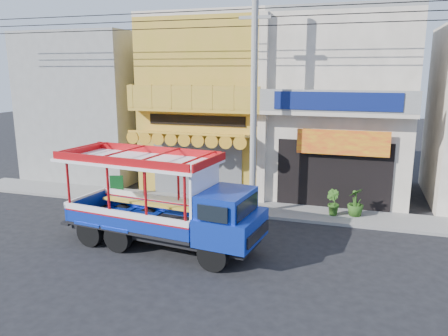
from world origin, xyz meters
The scene contains 11 objects.
ground centered at (0.00, 0.00, 0.00)m, with size 90.00×90.00×0.00m, color black.
sidewalk centered at (0.00, 4.00, 0.06)m, with size 30.00×2.00×0.12m, color slate.
shophouse_left centered at (-4.00, 7.96, 4.11)m, with size 6.00×7.50×8.24m.
shophouse_right centered at (2.00, 7.96, 4.11)m, with size 6.00×6.75×8.24m.
party_pilaster centered at (-1.00, 4.85, 4.00)m, with size 0.35×0.30×8.00m, color #B1A691.
filler_building_left centered at (-11.00, 8.00, 3.80)m, with size 6.00×6.00×7.60m, color gray.
utility_pole centered at (-0.85, 3.30, 5.03)m, with size 28.00×0.26×9.00m.
songthaew_truck centered at (-2.56, -0.83, 1.52)m, with size 6.95×2.96×3.15m.
green_sign centered at (-7.49, 3.85, 0.51)m, with size 0.60×0.41×0.92m.
potted_plant_b centered at (2.09, 3.95, 0.62)m, with size 0.55×0.44×1.00m, color #285117.
potted_plant_c centered at (2.95, 4.10, 0.67)m, with size 0.62×0.62×1.11m, color #285117.
Camera 1 is at (2.93, -13.04, 5.69)m, focal length 35.00 mm.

